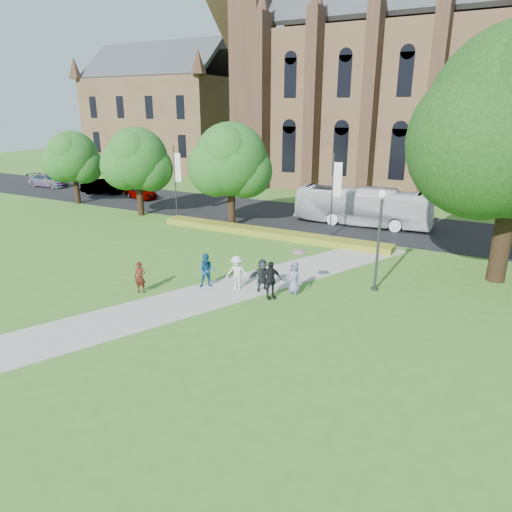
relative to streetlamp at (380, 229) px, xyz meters
The scene contains 23 objects.
ground 10.46m from the streetlamp, 139.09° to the right, with size 160.00×160.00×0.00m, color #417122.
road 15.79m from the streetlamp, 119.05° to the left, with size 160.00×10.00×0.02m, color black.
footpath 9.86m from the streetlamp, 143.75° to the right, with size 3.20×30.00×0.04m, color #B2B2A8.
flower_hedge 12.02m from the streetlamp, 144.81° to the left, with size 18.00×1.40×0.45m, color gold.
cathedral 34.70m from the streetlamp, 85.70° to the left, with size 52.60×18.25×28.00m.
building_west 54.93m from the streetlamp, 139.46° to the left, with size 22.00×14.00×18.30m.
streetlamp is the anchor object (origin of this frame).
street_tree_0 23.77m from the streetlamp, 161.57° to the left, with size 5.20×5.20×7.50m.
street_tree_1 15.81m from the streetlamp, 149.35° to the left, with size 5.60×5.60×8.05m.
street_tree_2 32.65m from the streetlamp, 164.90° to the left, with size 4.80×4.80×6.95m.
banner_pole_0 10.23m from the streetlamp, 121.76° to the left, with size 0.70×0.10×6.00m.
banner_pole_1 21.25m from the streetlamp, 155.83° to the left, with size 0.70×0.10×6.00m.
tour_coach 13.98m from the streetlamp, 108.65° to the left, with size 2.51×10.73×2.99m, color white.
car_0 30.71m from the streetlamp, 154.42° to the left, with size 1.68×4.17×1.42m, color gray.
car_1 35.78m from the streetlamp, 157.98° to the left, with size 1.61×4.62×1.52m, color gray.
car_2 44.58m from the streetlamp, 162.06° to the left, with size 2.10×5.16×1.50m, color gray.
pedestrian_0 12.32m from the streetlamp, 149.99° to the right, with size 0.59×0.39×1.61m, color #4D1B11.
pedestrian_1 9.05m from the streetlamp, 153.86° to the right, with size 0.88×0.69×1.81m, color navy.
pedestrian_2 7.53m from the streetlamp, 151.79° to the right, with size 1.17×0.67×1.81m, color silver.
pedestrian_3 6.05m from the streetlamp, 139.96° to the right, with size 1.12×0.47×1.91m, color black.
pedestrian_4 4.92m from the streetlamp, 145.22° to the right, with size 0.80×0.52×1.64m, color slate.
pedestrian_5 6.32m from the streetlamp, 150.11° to the right, with size 1.56×0.50×1.69m, color #2A2C32.
parasol 4.27m from the streetlamp, 144.93° to the right, with size 0.68×0.68×0.60m, color #D395A7.
Camera 1 is at (12.47, -15.83, 9.08)m, focal length 32.00 mm.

